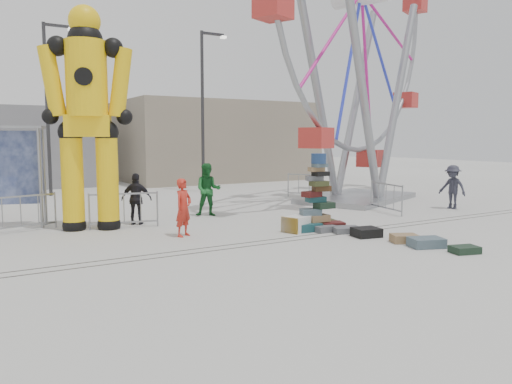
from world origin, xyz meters
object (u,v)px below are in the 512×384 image
barricade_wheel_back (309,185)px  pedestrian_black (137,199)px  steamer_trunk (299,224)px  pedestrian_green (208,190)px  crash_test_dummy (88,110)px  barricade_wheel_front (386,198)px  suitcase_tower (317,208)px  barricade_dummy_b (21,213)px  pedestrian_grey (452,187)px  lamp_post_right (204,103)px  ferris_wheel (361,20)px  lamp_post_left (49,100)px  pedestrian_red (183,208)px  barricade_dummy_c (124,210)px

barricade_wheel_back → pedestrian_black: bearing=-112.6°
steamer_trunk → pedestrian_green: bearing=85.5°
crash_test_dummy → barricade_wheel_front: bearing=8.4°
steamer_trunk → suitcase_tower: bearing=-20.5°
barricade_dummy_b → pedestrian_green: bearing=-13.1°
barricade_wheel_back → pedestrian_grey: pedestrian_grey is taller
lamp_post_right → suitcase_tower: 12.12m
lamp_post_right → steamer_trunk: lamp_post_right is taller
pedestrian_green → pedestrian_grey: (8.86, -3.22, -0.08)m
pedestrian_black → suitcase_tower: bearing=172.6°
suitcase_tower → ferris_wheel: size_ratio=0.15×
lamp_post_left → crash_test_dummy: bearing=-92.6°
lamp_post_left → pedestrian_green: bearing=-68.6°
lamp_post_right → ferris_wheel: ferris_wheel is taller
lamp_post_right → pedestrian_red: 12.27m
ferris_wheel → steamer_trunk: bearing=-166.9°
ferris_wheel → barricade_dummy_c: bearing=165.4°
crash_test_dummy → barricade_dummy_c: (0.90, -0.29, -2.99)m
suitcase_tower → pedestrian_red: suitcase_tower is taller
lamp_post_left → lamp_post_right: bearing=-15.9°
crash_test_dummy → ferris_wheel: size_ratio=0.43×
crash_test_dummy → ferris_wheel: bearing=25.8°
suitcase_tower → pedestrian_grey: size_ratio=1.35×
lamp_post_right → barricade_wheel_back: bearing=-57.5°
pedestrian_green → steamer_trunk: bearing=-47.6°
suitcase_tower → barricade_wheel_front: 4.44m
lamp_post_right → steamer_trunk: (-2.28, -11.36, -4.26)m
suitcase_tower → pedestrian_black: suitcase_tower is taller
steamer_trunk → barricade_dummy_c: size_ratio=0.48×
crash_test_dummy → pedestrian_green: size_ratio=3.63×
steamer_trunk → barricade_dummy_b: (-7.02, 4.00, 0.32)m
pedestrian_black → lamp_post_right: bearing=-96.1°
crash_test_dummy → barricade_dummy_c: 3.14m
barricade_wheel_back → suitcase_tower: bearing=-76.5°
barricade_wheel_front → suitcase_tower: bearing=120.3°
lamp_post_right → pedestrian_red: bearing=-117.9°
lamp_post_left → barricade_wheel_back: (10.04, -6.77, -3.93)m
lamp_post_left → pedestrian_green: 10.68m
crash_test_dummy → pedestrian_green: crash_test_dummy is taller
barricade_wheel_front → pedestrian_grey: 3.00m
crash_test_dummy → pedestrian_red: (1.97, -2.38, -2.74)m
barricade_wheel_front → pedestrian_grey: (2.93, -0.58, 0.29)m
steamer_trunk → pedestrian_green: (-1.04, 3.98, 0.70)m
suitcase_tower → steamer_trunk: bearing=-173.0°
ferris_wheel → pedestrian_grey: (1.39, -3.83, -6.85)m
steamer_trunk → lamp_post_right: bearing=59.5°
steamer_trunk → pedestrian_black: 5.18m
ferris_wheel → barricade_dummy_b: ferris_wheel is taller
lamp_post_right → pedestrian_green: lamp_post_right is taller
lamp_post_left → barricade_wheel_back: lamp_post_left is taller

